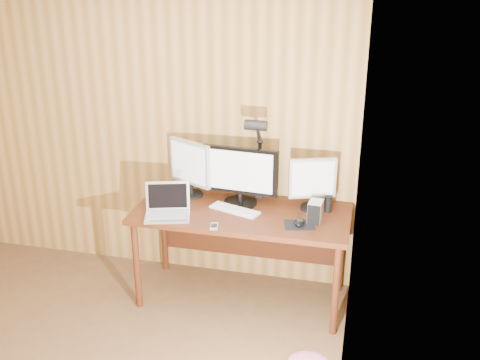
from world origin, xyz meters
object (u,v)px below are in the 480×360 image
at_px(monitor_center, 240,175).
at_px(laptop, 168,207).
at_px(hard_drive, 315,212).
at_px(monitor_left, 190,167).
at_px(monitor_right, 312,182).
at_px(phone, 214,226).
at_px(speaker, 328,204).
at_px(keyboard, 235,210).
at_px(desk_lamp, 258,147).
at_px(mouse, 299,222).
at_px(desk, 244,222).

xyz_separation_m(monitor_center, laptop, (-0.47, -0.31, -0.18)).
bearing_deg(hard_drive, monitor_left, 171.30).
relative_size(monitor_center, monitor_right, 1.45).
distance_m(monitor_center, phone, 0.50).
distance_m(monitor_right, speaker, 0.20).
relative_size(laptop, keyboard, 0.94).
height_order(keyboard, hard_drive, hard_drive).
bearing_deg(monitor_left, monitor_center, 18.34).
xyz_separation_m(laptop, keyboard, (0.46, 0.18, -0.05)).
xyz_separation_m(laptop, desk_lamp, (0.59, 0.38, 0.38)).
height_order(monitor_center, monitor_right, monitor_center).
bearing_deg(monitor_right, desk_lamp, 154.92).
bearing_deg(hard_drive, speaker, 72.00).
distance_m(keyboard, phone, 0.31).
bearing_deg(speaker, monitor_left, 177.22).
height_order(monitor_center, monitor_left, same).
bearing_deg(monitor_center, mouse, -23.97).
bearing_deg(desk_lamp, speaker, -25.67).
bearing_deg(monitor_right, hard_drive, -95.87).
relative_size(phone, desk_lamp, 0.16).
height_order(desk, phone, phone).
xyz_separation_m(speaker, desk_lamp, (-0.55, 0.06, 0.38)).
height_order(desk, mouse, mouse).
bearing_deg(speaker, hard_drive, -112.50).
relative_size(keyboard, desk_lamp, 0.57).
xyz_separation_m(monitor_center, mouse, (0.49, -0.26, -0.21)).
xyz_separation_m(monitor_center, monitor_left, (-0.42, 0.06, 0.01)).
relative_size(laptop, mouse, 3.26).
bearing_deg(laptop, desk_lamp, 16.62).
relative_size(mouse, hard_drive, 0.77).
bearing_deg(hard_drive, monitor_center, 168.14).
height_order(monitor_center, mouse, monitor_center).
distance_m(keyboard, desk_lamp, 0.50).
xyz_separation_m(monitor_right, speaker, (0.13, -0.02, -0.15)).
xyz_separation_m(hard_drive, phone, (-0.68, -0.26, -0.07)).
relative_size(monitor_center, desk_lamp, 0.82).
bearing_deg(monitor_center, phone, -96.87).
xyz_separation_m(desk, desk_lamp, (0.07, 0.13, 0.56)).
xyz_separation_m(mouse, phone, (-0.58, -0.17, -0.02)).
height_order(laptop, keyboard, laptop).
xyz_separation_m(desk, speaker, (0.62, 0.07, 0.18)).
xyz_separation_m(laptop, mouse, (0.96, 0.05, -0.03)).
xyz_separation_m(hard_drive, speaker, (0.08, 0.18, -0.01)).
height_order(monitor_center, desk_lamp, desk_lamp).
bearing_deg(keyboard, hard_drive, 15.28).
distance_m(desk, monitor_left, 0.60).
xyz_separation_m(monitor_right, hard_drive, (0.05, -0.21, -0.14)).
relative_size(keyboard, phone, 3.64).
height_order(hard_drive, desk_lamp, desk_lamp).
relative_size(monitor_right, speaker, 3.26).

